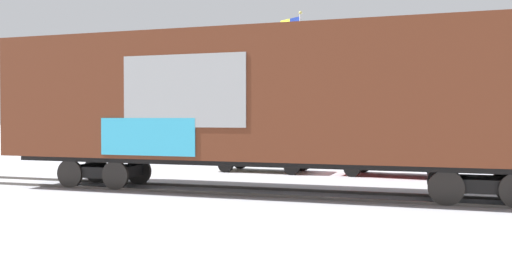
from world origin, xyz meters
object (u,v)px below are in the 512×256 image
(flagpole, at_px, (296,63))
(parked_car_red, at_px, (396,153))
(freight_car, at_px, (271,98))
(parked_car_tan, at_px, (264,152))

(flagpole, xyz_separation_m, parked_car_red, (5.69, -5.64, -4.25))
(flagpole, distance_m, parked_car_red, 9.07)
(freight_car, height_order, flagpole, flagpole)
(freight_car, distance_m, parked_car_red, 7.12)
(freight_car, relative_size, flagpole, 2.22)
(flagpole, xyz_separation_m, parked_car_tan, (0.28, -5.79, -4.31))
(parked_car_tan, relative_size, parked_car_red, 0.90)
(flagpole, bearing_deg, parked_car_tan, -87.27)
(parked_car_tan, bearing_deg, parked_car_red, 1.54)
(flagpole, distance_m, parked_car_tan, 7.22)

